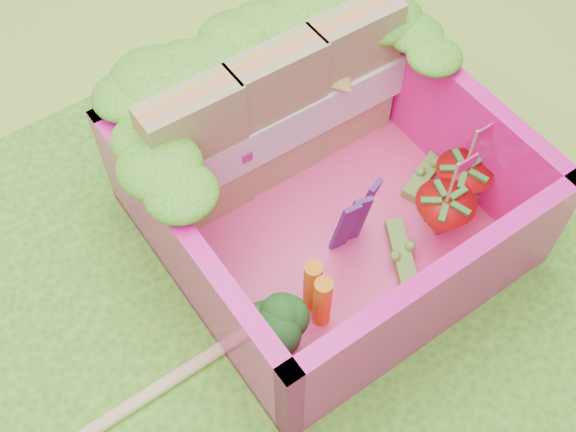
{
  "coord_description": "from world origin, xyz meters",
  "views": [
    {
      "loc": [
        -0.7,
        -1.21,
        2.59
      ],
      "look_at": [
        0.19,
        0.05,
        0.28
      ],
      "focal_mm": 45.0,
      "sensor_mm": 36.0,
      "label": 1
    }
  ],
  "objects_px": {
    "sandwich_stack": "(278,117)",
    "broccoli": "(271,322)",
    "bento_box": "(327,189)",
    "strawberry_right": "(459,186)",
    "strawberry_left": "(441,218)"
  },
  "relations": [
    {
      "from": "broccoli",
      "to": "strawberry_left",
      "type": "xyz_separation_m",
      "value": [
        0.82,
        0.0,
        -0.05
      ]
    },
    {
      "from": "sandwich_stack",
      "to": "broccoli",
      "type": "height_order",
      "value": "sandwich_stack"
    },
    {
      "from": "sandwich_stack",
      "to": "strawberry_right",
      "type": "bearing_deg",
      "value": -49.68
    },
    {
      "from": "sandwich_stack",
      "to": "strawberry_left",
      "type": "xyz_separation_m",
      "value": [
        0.33,
        -0.66,
        -0.21
      ]
    },
    {
      "from": "strawberry_left",
      "to": "sandwich_stack",
      "type": "bearing_deg",
      "value": 116.33
    },
    {
      "from": "broccoli",
      "to": "strawberry_right",
      "type": "distance_m",
      "value": 0.99
    },
    {
      "from": "strawberry_left",
      "to": "strawberry_right",
      "type": "relative_size",
      "value": 1.02
    },
    {
      "from": "sandwich_stack",
      "to": "strawberry_right",
      "type": "height_order",
      "value": "sandwich_stack"
    },
    {
      "from": "bento_box",
      "to": "broccoli",
      "type": "bearing_deg",
      "value": -146.56
    },
    {
      "from": "sandwich_stack",
      "to": "broccoli",
      "type": "relative_size",
      "value": 4.01
    },
    {
      "from": "bento_box",
      "to": "sandwich_stack",
      "type": "bearing_deg",
      "value": 89.23
    },
    {
      "from": "bento_box",
      "to": "strawberry_right",
      "type": "relative_size",
      "value": 2.76
    },
    {
      "from": "sandwich_stack",
      "to": "broccoli",
      "type": "bearing_deg",
      "value": -126.57
    },
    {
      "from": "bento_box",
      "to": "strawberry_right",
      "type": "distance_m",
      "value": 0.56
    },
    {
      "from": "strawberry_right",
      "to": "sandwich_stack",
      "type": "bearing_deg",
      "value": 130.32
    }
  ]
}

